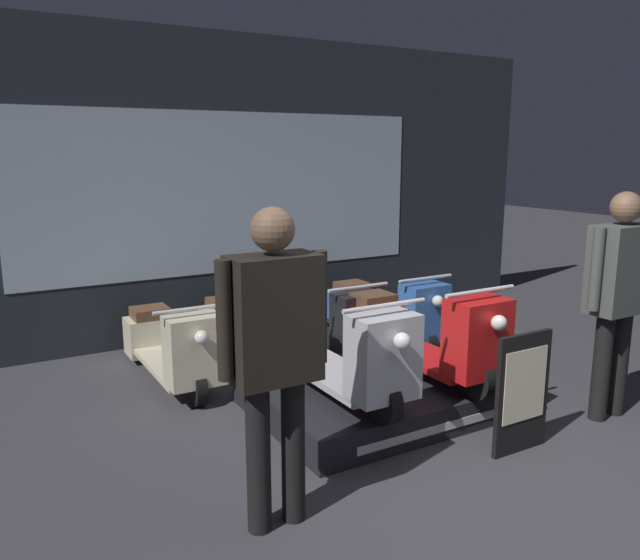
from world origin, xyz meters
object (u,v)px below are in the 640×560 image
(scooter_backrow_3, at_px, (386,312))
(price_sign_board, at_px, (522,393))
(scooter_display_left, at_px, (333,351))
(scooter_backrow_0, at_px, (172,346))
(scooter_backrow_1, at_px, (252,333))
(scooter_backrow_2, at_px, (323,322))
(person_right_browsing, at_px, (618,285))
(person_left_browsing, at_px, (274,342))
(scooter_display_right, at_px, (421,334))

(scooter_backrow_3, distance_m, price_sign_board, 2.58)
(scooter_display_left, bearing_deg, scooter_backrow_0, 118.38)
(scooter_backrow_1, distance_m, scooter_backrow_2, 0.77)
(scooter_backrow_1, relative_size, scooter_backrow_3, 1.00)
(scooter_display_left, relative_size, person_right_browsing, 1.01)
(person_left_browsing, bearing_deg, person_right_browsing, 0.00)
(scooter_backrow_2, bearing_deg, scooter_display_left, -117.84)
(scooter_backrow_1, bearing_deg, scooter_display_right, -60.13)
(scooter_display_left, distance_m, scooter_backrow_0, 1.66)
(price_sign_board, bearing_deg, person_left_browsing, 177.93)
(scooter_display_right, distance_m, scooter_backrow_3, 1.63)
(scooter_display_left, bearing_deg, person_left_browsing, -134.29)
(person_right_browsing, bearing_deg, scooter_backrow_3, 97.80)
(person_left_browsing, bearing_deg, scooter_backrow_3, 44.22)
(scooter_display_left, xyz_separation_m, person_left_browsing, (-0.94, -0.97, 0.48))
(person_left_browsing, bearing_deg, scooter_backrow_1, 68.84)
(scooter_backrow_1, bearing_deg, person_right_browsing, -52.14)
(scooter_backrow_1, height_order, scooter_backrow_3, same)
(person_left_browsing, xyz_separation_m, price_sign_board, (1.80, -0.06, -0.62))
(scooter_backrow_1, height_order, scooter_backrow_2, same)
(scooter_backrow_3, xyz_separation_m, person_left_browsing, (-2.48, -2.41, 0.72))
(scooter_backrow_1, height_order, person_left_browsing, person_left_browsing)
(scooter_display_right, relative_size, price_sign_board, 2.08)
(scooter_display_left, distance_m, scooter_backrow_3, 2.13)
(scooter_backrow_3, bearing_deg, scooter_backrow_2, 180.00)
(scooter_display_right, relative_size, scooter_backrow_3, 1.00)
(scooter_backrow_2, distance_m, price_sign_board, 2.48)
(scooter_display_right, distance_m, person_left_browsing, 2.07)
(scooter_display_left, bearing_deg, scooter_display_right, 0.00)
(scooter_display_right, distance_m, scooter_backrow_0, 2.17)
(scooter_backrow_1, bearing_deg, scooter_backrow_2, 0.00)
(scooter_backrow_3, bearing_deg, person_right_browsing, -82.20)
(scooter_display_left, height_order, scooter_backrow_0, scooter_display_left)
(scooter_display_right, relative_size, scooter_backrow_0, 1.00)
(person_right_browsing, bearing_deg, scooter_backrow_2, 114.57)
(scooter_display_right, height_order, scooter_backrow_0, scooter_display_right)
(scooter_display_left, distance_m, scooter_display_right, 0.82)
(scooter_backrow_1, distance_m, price_sign_board, 2.63)
(scooter_backrow_1, bearing_deg, scooter_display_left, -89.65)
(scooter_backrow_1, bearing_deg, scooter_backrow_0, 180.00)
(scooter_backrow_3, bearing_deg, price_sign_board, -105.47)
(person_right_browsing, bearing_deg, person_left_browsing, -180.00)
(scooter_display_left, bearing_deg, scooter_backrow_2, 62.16)
(person_right_browsing, height_order, price_sign_board, person_right_browsing)
(scooter_display_right, relative_size, person_left_browsing, 1.00)
(person_left_browsing, xyz_separation_m, person_right_browsing, (2.81, 0.00, -0.01))
(scooter_backrow_0, bearing_deg, scooter_backrow_3, 0.00)
(scooter_backrow_1, bearing_deg, price_sign_board, -70.87)
(scooter_backrow_2, bearing_deg, person_right_browsing, -65.43)
(scooter_backrow_2, height_order, price_sign_board, price_sign_board)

